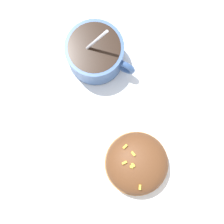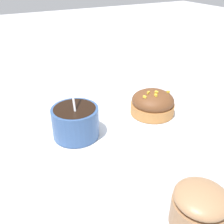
% 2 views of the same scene
% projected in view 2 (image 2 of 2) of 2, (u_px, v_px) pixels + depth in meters
% --- Properties ---
extents(ground_plane, '(3.00, 3.00, 0.00)m').
position_uv_depth(ground_plane, '(118.00, 126.00, 0.54)').
color(ground_plane, '#B2B2B7').
extents(paper_napkin, '(0.35, 0.32, 0.00)m').
position_uv_depth(paper_napkin, '(118.00, 125.00, 0.53)').
color(paper_napkin, white).
rests_on(paper_napkin, ground_plane).
extents(coffee_cup, '(0.10, 0.09, 0.12)m').
position_uv_depth(coffee_cup, '(76.00, 120.00, 0.49)').
color(coffee_cup, '#335184').
rests_on(coffee_cup, paper_napkin).
extents(frosted_pastry, '(0.09, 0.09, 0.06)m').
position_uv_depth(frosted_pastry, '(153.00, 103.00, 0.57)').
color(frosted_pastry, '#B2753D').
rests_on(frosted_pastry, paper_napkin).
extents(sugar_bowl, '(0.07, 0.07, 0.06)m').
position_uv_depth(sugar_bowl, '(199.00, 207.00, 0.32)').
color(sugar_bowl, '#99704C').
rests_on(sugar_bowl, ground_plane).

